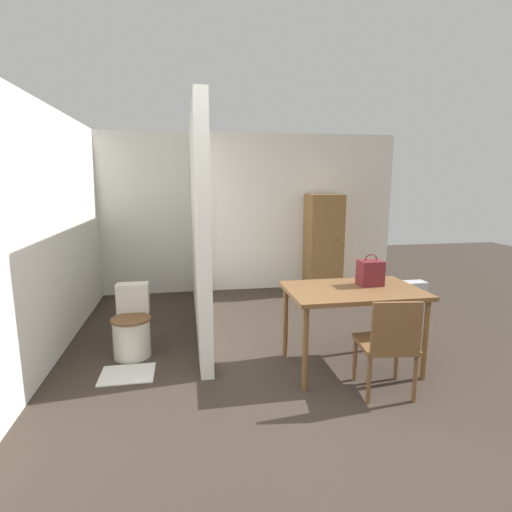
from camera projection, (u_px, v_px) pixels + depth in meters
ground_plane at (323, 458)px, 2.56m from camera, size 16.00×16.00×0.00m
wall_back at (237, 213)px, 6.41m from camera, size 5.23×0.12×2.50m
wall_left at (48, 233)px, 3.97m from camera, size 0.12×5.15×2.50m
partition_wall at (198, 224)px, 4.79m from camera, size 0.12×2.98×2.50m
dining_table at (353, 297)px, 3.71m from camera, size 1.23×0.80×0.78m
wooden_chair at (389, 342)px, 3.25m from camera, size 0.49×0.49×0.85m
toilet at (132, 327)px, 4.08m from camera, size 0.39×0.54×0.70m
handbag at (370, 273)px, 3.79m from camera, size 0.22×0.18×0.30m
wooden_cabinet at (323, 243)px, 6.43m from camera, size 0.54×0.49×1.55m
bath_mat at (127, 374)px, 3.67m from camera, size 0.48×0.39×0.01m
space_heater at (414, 306)px, 4.73m from camera, size 0.25×0.17×0.60m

